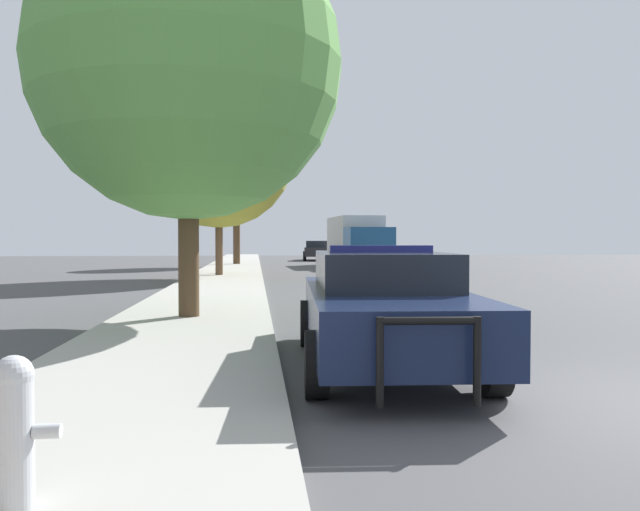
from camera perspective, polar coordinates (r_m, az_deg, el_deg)
sidewalk_left at (r=5.84m, az=-18.15°, el=-13.93°), size 3.00×110.00×0.13m
police_car at (r=7.98m, az=5.77°, el=-4.52°), size 2.27×5.19×1.53m
fire_hydrant at (r=3.90m, az=-26.20°, el=-13.96°), size 0.50×0.22×0.85m
traffic_light at (r=27.23m, az=-6.57°, el=6.68°), size 3.34×0.35×5.65m
car_background_oncoming at (r=26.59m, az=6.34°, el=-0.51°), size 1.94×4.27×1.25m
car_background_distant at (r=46.90m, az=-0.35°, el=0.50°), size 2.25×4.77×1.47m
box_truck at (r=36.38m, az=3.43°, el=1.49°), size 2.90×7.80×2.92m
tree_sidewalk_far at (r=37.66m, az=-7.65°, el=7.05°), size 4.15×4.15×7.22m
tree_sidewalk_near at (r=12.64m, az=-12.01°, el=16.61°), size 5.89×5.89×7.73m
tree_sidewalk_mid at (r=26.33m, az=-9.25°, el=9.29°), size 6.24×6.24×8.17m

